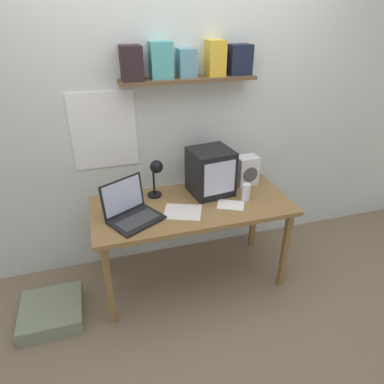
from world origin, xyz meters
The scene contains 11 objects.
ground_plane centered at (0.00, 0.00, 0.00)m, with size 12.00×12.00×0.00m, color #826C54.
back_wall centered at (0.00, 0.47, 1.31)m, with size 5.60×0.24×2.60m.
corner_desk centered at (0.00, 0.00, 0.65)m, with size 1.48×0.68×0.72m.
crt_monitor centered at (0.19, 0.14, 0.90)m, with size 0.34×0.34×0.36m.
laptop centered at (-0.46, -0.06, 0.79)m, with size 0.43×0.41×0.27m.
desk_lamp centered at (-0.23, 0.16, 0.94)m, with size 0.12×0.16×0.32m.
juice_glass centered at (0.41, -0.06, 0.78)m, with size 0.06×0.06×0.14m.
space_heater centered at (0.53, 0.20, 0.84)m, with size 0.18×0.14×0.24m.
printed_handout centered at (-0.10, -0.09, 0.72)m, with size 0.32×0.30×0.00m.
loose_paper_near_laptop centered at (0.27, -0.10, 0.72)m, with size 0.24×0.21×0.00m.
floor_cushion centered at (-1.10, -0.12, 0.06)m, with size 0.43×0.43×0.12m.
Camera 1 is at (-0.63, -2.12, 2.01)m, focal length 32.00 mm.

